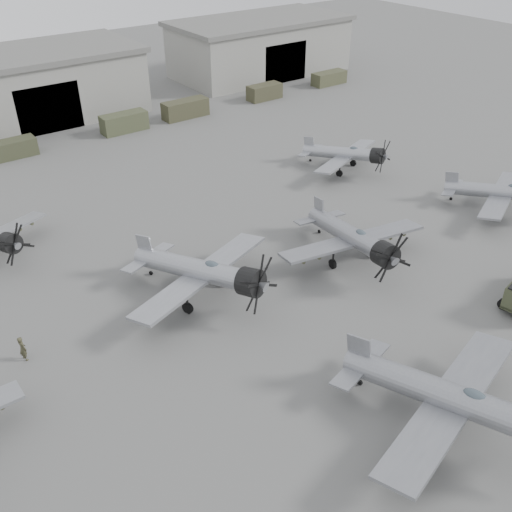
# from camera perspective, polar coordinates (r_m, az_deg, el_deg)

# --- Properties ---
(ground) EXTENTS (220.00, 220.00, 0.00)m
(ground) POSITION_cam_1_polar(r_m,az_deg,el_deg) (37.29, 10.71, -12.66)
(ground) COLOR #565654
(ground) RESTS_ON ground
(hangar_center) EXTENTS (29.00, 14.80, 8.70)m
(hangar_center) POSITION_cam_1_polar(r_m,az_deg,el_deg) (84.13, -21.70, 15.56)
(hangar_center) COLOR gray
(hangar_center) RESTS_ON ground
(hangar_right) EXTENTS (29.00, 14.80, 8.70)m
(hangar_right) POSITION_cam_1_polar(r_m,az_deg,el_deg) (100.45, 0.38, 20.26)
(hangar_right) COLOR gray
(hangar_right) RESTS_ON ground
(support_truck_3) EXTENTS (5.60, 2.20, 2.01)m
(support_truck_3) POSITION_cam_1_polar(r_m,az_deg,el_deg) (72.59, -23.28, 9.80)
(support_truck_3) COLOR #373B26
(support_truck_3) RESTS_ON ground
(support_truck_4) EXTENTS (5.92, 2.20, 2.35)m
(support_truck_4) POSITION_cam_1_polar(r_m,az_deg,el_deg) (76.54, -13.04, 12.88)
(support_truck_4) COLOR #3F442C
(support_truck_4) RESTS_ON ground
(support_truck_5) EXTENTS (6.35, 2.20, 2.34)m
(support_truck_5) POSITION_cam_1_polar(r_m,az_deg,el_deg) (80.29, -7.08, 14.39)
(support_truck_5) COLOR #3A3A26
(support_truck_5) RESTS_ON ground
(support_truck_6) EXTENTS (5.20, 2.20, 2.15)m
(support_truck_6) POSITION_cam_1_polar(r_m,az_deg,el_deg) (87.35, 0.85, 16.09)
(support_truck_6) COLOR #3B3A26
(support_truck_6) RESTS_ON ground
(support_truck_7) EXTENTS (5.80, 2.20, 1.97)m
(support_truck_7) POSITION_cam_1_polar(r_m,az_deg,el_deg) (95.40, 7.32, 17.23)
(support_truck_7) COLOR #42442C
(support_truck_7) RESTS_ON ground
(aircraft_near_1) EXTENTS (14.16, 12.75, 5.64)m
(aircraft_near_1) POSITION_cam_1_polar(r_m,az_deg,el_deg) (34.19, 19.62, -13.50)
(aircraft_near_1) COLOR gray
(aircraft_near_1) RESTS_ON ground
(aircraft_mid_1) EXTENTS (13.52, 12.19, 5.44)m
(aircraft_mid_1) POSITION_cam_1_polar(r_m,az_deg,el_deg) (42.19, -5.08, -1.62)
(aircraft_mid_1) COLOR #9A9DA3
(aircraft_mid_1) RESTS_ON ground
(aircraft_mid_2) EXTENTS (12.98, 11.69, 5.15)m
(aircraft_mid_2) POSITION_cam_1_polar(r_m,az_deg,el_deg) (46.99, 9.93, 1.71)
(aircraft_mid_2) COLOR gray
(aircraft_mid_2) RESTS_ON ground
(aircraft_mid_3) EXTENTS (11.20, 10.13, 4.55)m
(aircraft_mid_3) POSITION_cam_1_polar(r_m,az_deg,el_deg) (59.21, 23.71, 5.84)
(aircraft_mid_3) COLOR #94969C
(aircraft_mid_3) RESTS_ON ground
(aircraft_far_1) EXTENTS (11.05, 9.95, 4.44)m
(aircraft_far_1) POSITION_cam_1_polar(r_m,az_deg,el_deg) (63.68, 9.26, 10.04)
(aircraft_far_1) COLOR #9EA0A6
(aircraft_far_1) RESTS_ON ground
(ground_crew) EXTENTS (0.61, 0.78, 1.88)m
(ground_crew) POSITION_cam_1_polar(r_m,az_deg,el_deg) (40.77, -22.31, -8.54)
(ground_crew) COLOR #3C3B27
(ground_crew) RESTS_ON ground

